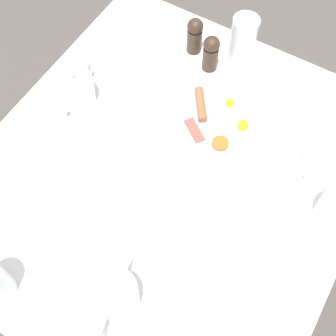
% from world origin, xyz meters
% --- Properties ---
extents(ground_plane, '(8.00, 8.00, 0.00)m').
position_xyz_m(ground_plane, '(0.00, 0.00, 0.00)').
color(ground_plane, '#4C4742').
extents(table, '(0.98, 1.09, 0.73)m').
position_xyz_m(table, '(0.00, 0.00, 0.66)').
color(table, silver).
rests_on(table, ground_plane).
extents(breakfast_plate, '(0.27, 0.27, 0.04)m').
position_xyz_m(breakfast_plate, '(-0.04, -0.20, 0.74)').
color(breakfast_plate, white).
rests_on(breakfast_plate, table).
extents(teapot_near, '(0.11, 0.19, 0.12)m').
position_xyz_m(teapot_near, '(0.35, -0.07, 0.78)').
color(teapot_near, white).
rests_on(teapot_near, table).
extents(teapot_far, '(0.11, 0.19, 0.12)m').
position_xyz_m(teapot_far, '(-0.07, 0.35, 0.78)').
color(teapot_far, white).
rests_on(teapot_far, table).
extents(teacup_with_saucer_left, '(0.14, 0.14, 0.06)m').
position_xyz_m(teacup_with_saucer_left, '(-0.33, -0.22, 0.76)').
color(teacup_with_saucer_left, white).
rests_on(teacup_with_saucer_left, table).
extents(water_glass_tall, '(0.08, 0.08, 0.15)m').
position_xyz_m(water_glass_tall, '(0.02, -0.46, 0.81)').
color(water_glass_tall, white).
rests_on(water_glass_tall, table).
extents(water_glass_short, '(0.08, 0.08, 0.13)m').
position_xyz_m(water_glass_short, '(-0.41, -0.09, 0.80)').
color(water_glass_short, white).
rests_on(water_glass_short, table).
extents(pepper_grinder, '(0.05, 0.05, 0.12)m').
position_xyz_m(pepper_grinder, '(0.15, -0.41, 0.79)').
color(pepper_grinder, '#38281E').
rests_on(pepper_grinder, table).
extents(salt_grinder, '(0.05, 0.05, 0.12)m').
position_xyz_m(salt_grinder, '(0.08, -0.37, 0.79)').
color(salt_grinder, '#38281E').
rests_on(salt_grinder, table).
extents(napkin_folded, '(0.17, 0.15, 0.01)m').
position_xyz_m(napkin_folded, '(0.34, 0.22, 0.73)').
color(napkin_folded, white).
rests_on(napkin_folded, table).
extents(fork_by_plate, '(0.07, 0.16, 0.00)m').
position_xyz_m(fork_by_plate, '(-0.29, 0.14, 0.73)').
color(fork_by_plate, silver).
rests_on(fork_by_plate, table).
extents(knife_by_plate, '(0.18, 0.14, 0.00)m').
position_xyz_m(knife_by_plate, '(0.26, -0.29, 0.73)').
color(knife_by_plate, silver).
rests_on(knife_by_plate, table).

